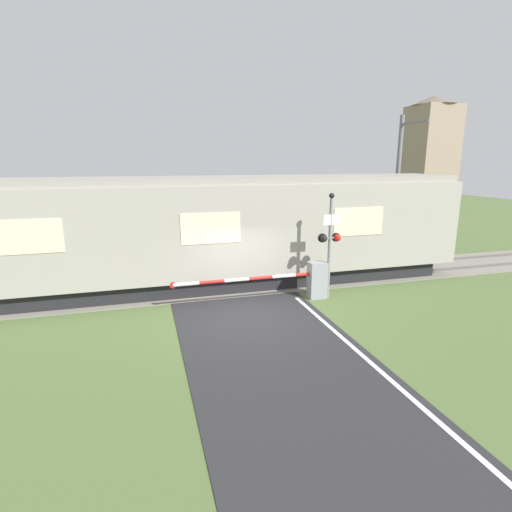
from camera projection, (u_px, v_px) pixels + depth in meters
The scene contains 7 objects.
ground_plane at pixel (249, 315), 12.26m from camera, with size 80.00×80.00×0.00m, color #4C6033.
track_bed at pixel (227, 284), 15.25m from camera, with size 36.00×3.20×0.13m.
train at pixel (204, 232), 14.55m from camera, with size 19.81×2.90×4.06m.
crossing_barrier at pixel (307, 280), 13.55m from camera, with size 5.25×0.44×1.26m.
signal_post at pixel (330, 240), 13.27m from camera, with size 0.80×0.26×3.60m.
catenary_pole at pixel (397, 186), 18.49m from camera, with size 0.20×1.90×6.60m.
distant_building at pixel (429, 155), 34.58m from camera, with size 3.88×3.88×9.93m.
Camera 1 is at (-2.95, -11.11, 4.63)m, focal length 28.00 mm.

